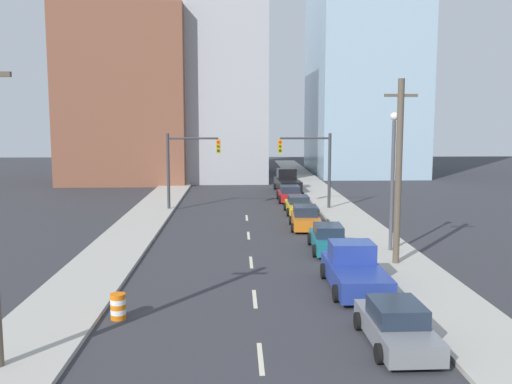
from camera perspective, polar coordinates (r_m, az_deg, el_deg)
The scene contains 22 objects.
sidewalk_left at distance 54.54m, azimuth -8.99°, elevation -0.35°, with size 3.37×88.26×0.18m.
sidewalk_right at distance 54.73m, azimuth 6.67°, elevation -0.28°, with size 3.37×88.26×0.18m.
lane_stripe_at_7m at distance 18.21m, azimuth 0.46°, elevation -16.28°, with size 0.16×2.40×0.01m, color beige.
lane_stripe_at_13m at distance 23.66m, azimuth -0.13°, elevation -10.62°, with size 0.16×2.40×0.01m, color beige.
lane_stripe_at_19m at distance 29.40m, azimuth -0.49°, elevation -7.03°, with size 0.16×2.40×0.01m, color beige.
lane_stripe_at_26m at distance 35.97m, azimuth -0.76°, elevation -4.37°, with size 0.16×2.40×0.01m, color beige.
lane_stripe_at_32m at distance 42.28m, azimuth -0.93°, elevation -2.60°, with size 0.16×2.40×0.01m, color beige.
building_brick_left at distance 70.04m, azimuth -12.46°, elevation 9.14°, with size 14.00×16.00×19.43m.
building_office_center at distance 72.96m, azimuth -3.92°, elevation 9.90°, with size 12.00×20.00×21.15m.
building_glass_right at distance 79.33m, azimuth 10.65°, elevation 14.73°, with size 13.00×20.00×35.36m.
traffic_signal_left at distance 45.51m, azimuth -7.28°, elevation 3.11°, with size 4.27×0.35×6.17m.
traffic_signal_right at distance 45.73m, azimuth 5.88°, elevation 3.16°, with size 4.27×0.35×6.17m.
utility_pole_right_mid at distance 28.67m, azimuth 14.07°, elevation 1.97°, with size 1.60×0.32×9.21m.
traffic_barrel at distance 21.87m, azimuth -13.62°, elevation -11.06°, with size 0.56×0.56×0.95m.
street_lamp at distance 31.46m, azimuth 13.51°, elevation 1.98°, with size 0.44×0.44×7.64m.
sedan_gray at distance 19.49m, azimuth 13.87°, elevation -12.84°, with size 2.13×4.51×1.42m.
pickup_truck_blue at distance 25.23m, azimuth 9.81°, elevation -7.74°, with size 2.44×5.44×1.90m.
sedan_teal at distance 32.02m, azimuth 7.23°, elevation -4.68°, with size 2.12×4.80×1.46m.
sedan_orange at distance 38.31m, azimuth 4.95°, elevation -2.63°, with size 2.18×4.51×1.52m.
sedan_yellow at distance 44.41m, azimuth 4.25°, elevation -1.33°, with size 2.02×4.50×1.37m.
sedan_red at distance 50.70m, azimuth 3.40°, elevation -0.21°, with size 2.17×4.43×1.40m.
pickup_truck_black at distance 57.68m, azimuth 3.16°, elevation 0.97°, with size 2.59×6.14×2.27m.
Camera 1 is at (-0.69, -9.51, 7.30)m, focal length 40.00 mm.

